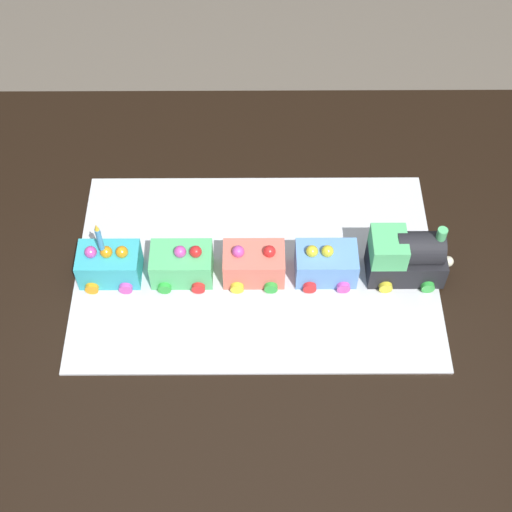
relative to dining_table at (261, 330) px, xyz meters
The scene contains 9 objects.
ground_plane 0.63m from the dining_table, ahead, with size 8.00×8.00×0.00m, color #6B6054.
dining_table is the anchor object (origin of this frame).
cake_board 0.12m from the dining_table, 81.65° to the right, with size 0.60×0.40×0.00m, color silver.
cake_locomotive 0.29m from the dining_table, 169.76° to the right, with size 0.14×0.08×0.12m.
cake_car_tanker_sky_blue 0.18m from the dining_table, 158.10° to the right, with size 0.10×0.08×0.07m.
cake_car_hopper_coral 0.15m from the dining_table, 74.38° to the right, with size 0.10×0.08×0.07m.
cake_car_flatbed_mint_green 0.20m from the dining_table, 18.17° to the right, with size 0.10×0.08×0.07m.
cake_car_caboose_turquoise 0.29m from the dining_table, ahead, with size 0.10×0.08×0.07m.
birthday_candle 0.33m from the dining_table, ahead, with size 0.01×0.01×0.06m.
Camera 1 is at (0.01, 0.68, 1.77)m, focal length 52.70 mm.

